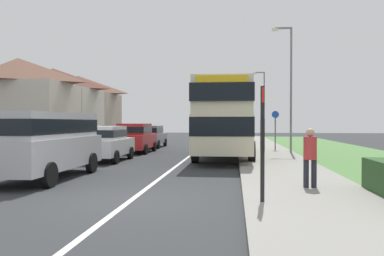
# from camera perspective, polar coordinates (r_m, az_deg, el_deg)

# --- Properties ---
(ground_plane) EXTENTS (120.00, 120.00, 0.00)m
(ground_plane) POSITION_cam_1_polar(r_m,az_deg,el_deg) (9.47, -8.87, -10.29)
(ground_plane) COLOR #2D3033
(lane_marking_centre) EXTENTS (0.14, 60.00, 0.01)m
(lane_marking_centre) POSITION_cam_1_polar(r_m,az_deg,el_deg) (17.24, -1.96, -5.23)
(lane_marking_centre) COLOR silver
(lane_marking_centre) RESTS_ON ground_plane
(pavement_near_side) EXTENTS (3.20, 68.00, 0.12)m
(pavement_near_side) POSITION_cam_1_polar(r_m,az_deg,el_deg) (15.19, 12.91, -5.86)
(pavement_near_side) COLOR gray
(pavement_near_side) RESTS_ON ground_plane
(double_decker_bus) EXTENTS (2.80, 10.46, 3.70)m
(double_decker_bus) POSITION_cam_1_polar(r_m,az_deg,el_deg) (20.61, 4.71, 1.71)
(double_decker_bus) COLOR beige
(double_decker_bus) RESTS_ON ground_plane
(parked_van_silver) EXTENTS (2.11, 5.33, 2.13)m
(parked_van_silver) POSITION_cam_1_polar(r_m,az_deg,el_deg) (13.67, -20.31, -1.53)
(parked_van_silver) COLOR #B7B7BC
(parked_van_silver) RESTS_ON ground_plane
(parked_car_white) EXTENTS (2.01, 4.04, 1.64)m
(parked_car_white) POSITION_cam_1_polar(r_m,az_deg,el_deg) (19.08, -12.44, -1.96)
(parked_car_white) COLOR silver
(parked_car_white) RESTS_ON ground_plane
(parked_car_red) EXTENTS (1.95, 4.09, 1.74)m
(parked_car_red) POSITION_cam_1_polar(r_m,az_deg,el_deg) (24.03, -8.11, -1.26)
(parked_car_red) COLOR #B21E1E
(parked_car_red) RESTS_ON ground_plane
(parked_car_grey) EXTENTS (1.90, 4.53, 1.58)m
(parked_car_grey) POSITION_cam_1_polar(r_m,az_deg,el_deg) (28.92, -6.03, -1.05)
(parked_car_grey) COLOR slate
(parked_car_grey) RESTS_ON ground_plane
(pedestrian_at_stop) EXTENTS (0.34, 0.34, 1.67)m
(pedestrian_at_stop) POSITION_cam_1_polar(r_m,az_deg,el_deg) (10.89, 16.51, -3.68)
(pedestrian_at_stop) COLOR #23232D
(pedestrian_at_stop) RESTS_ON ground_plane
(bus_stop_sign) EXTENTS (0.09, 0.52, 2.60)m
(bus_stop_sign) POSITION_cam_1_polar(r_m,az_deg,el_deg) (8.68, 10.03, -1.07)
(bus_stop_sign) COLOR black
(bus_stop_sign) RESTS_ON ground_plane
(cycle_route_sign) EXTENTS (0.44, 0.08, 2.52)m
(cycle_route_sign) POSITION_cam_1_polar(r_m,az_deg,el_deg) (25.20, 11.81, -0.08)
(cycle_route_sign) COLOR slate
(cycle_route_sign) RESTS_ON ground_plane
(street_lamp_near) EXTENTS (1.14, 0.20, 6.52)m
(street_lamp_near) POSITION_cam_1_polar(r_m,az_deg,el_deg) (8.83, 25.71, 13.65)
(street_lamp_near) COLOR slate
(street_lamp_near) RESTS_ON ground_plane
(street_lamp_mid) EXTENTS (1.14, 0.20, 7.21)m
(street_lamp_mid) POSITION_cam_1_polar(r_m,az_deg,el_deg) (23.43, 13.70, 6.51)
(street_lamp_mid) COLOR slate
(street_lamp_mid) RESTS_ON ground_plane
(street_lamp_far) EXTENTS (1.14, 0.20, 6.66)m
(street_lamp_far) POSITION_cam_1_polar(r_m,az_deg,el_deg) (39.06, 10.10, 3.83)
(street_lamp_far) COLOR slate
(street_lamp_far) RESTS_ON ground_plane
(house_terrace_far_side) EXTENTS (7.40, 16.72, 6.49)m
(house_terrace_far_side) POSITION_cam_1_polar(r_m,az_deg,el_deg) (36.67, -19.23, 3.01)
(house_terrace_far_side) COLOR beige
(house_terrace_far_side) RESTS_ON ground_plane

